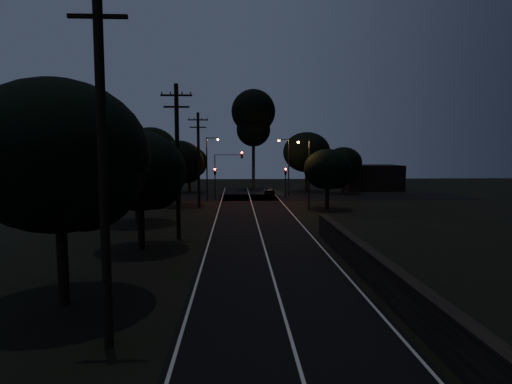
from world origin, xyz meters
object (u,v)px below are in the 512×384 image
utility_pole_far (199,158)px  signal_left (215,178)px  signal_right (285,178)px  signal_mast (228,166)px  streetlight_a (208,164)px  car (269,191)px  utility_pole_mid (177,159)px  utility_pole_near (102,154)px  streetlight_b (287,163)px  streetlight_c (308,169)px  tall_pine (253,117)px

utility_pole_far → signal_left: (1.40, 7.99, -2.65)m
utility_pole_far → signal_right: (10.60, 7.99, -2.65)m
signal_right → utility_pole_far: bearing=-143.0°
signal_right → signal_mast: size_ratio=0.66×
streetlight_a → car: 11.05m
utility_pole_mid → signal_left: 25.19m
utility_pole_far → utility_pole_near: bearing=-90.0°
signal_right → streetlight_a: bearing=-168.7°
utility_pole_far → car: 15.92m
signal_left → car: bearing=30.3°
car → utility_pole_mid: bearing=77.3°
streetlight_b → signal_mast: bearing=-154.0°
streetlight_a → car: bearing=37.9°
signal_right → car: (-1.76, 4.35, -2.16)m
streetlight_b → car: streetlight_b is taller
utility_pole_mid → car: bearing=73.2°
utility_pole_near → signal_right: size_ratio=2.93×
streetlight_a → streetlight_c: size_ratio=1.07×
utility_pole_far → streetlight_b: 16.51m
signal_right → signal_mast: signal_mast is taller
signal_left → utility_pole_near: bearing=-91.9°
streetlight_c → car: size_ratio=1.90×
tall_pine → streetlight_a: bearing=-110.4°
utility_pole_near → tall_pine: size_ratio=0.74×
tall_pine → signal_left: 18.34m
signal_left → streetlight_c: 14.52m
tall_pine → signal_right: size_ratio=3.98×
utility_pole_far → tall_pine: (7.00, 23.00, 6.28)m
streetlight_c → car: 15.10m
signal_left → tall_pine: bearing=69.5°
streetlight_a → utility_pole_far: bearing=-96.6°
streetlight_c → car: streetlight_c is taller
signal_mast → streetlight_b: (8.22, 4.01, 0.30)m
utility_pole_near → signal_mast: bearing=85.8°
tall_pine → streetlight_c: bearing=-79.1°
signal_left → utility_pole_far: bearing=-99.9°
signal_left → streetlight_a: 2.77m
streetlight_b → signal_right: bearing=-100.0°
car → utility_pole_near: bearing=83.3°
utility_pole_near → streetlight_a: bearing=89.0°
signal_mast → streetlight_c: streetlight_c is taller
signal_left → streetlight_a: bearing=-109.6°
utility_pole_mid → car: utility_pole_mid is taller
utility_pole_mid → signal_right: utility_pole_mid is taller
utility_pole_near → car: (8.84, 46.33, -5.57)m
signal_left → streetlight_b: streetlight_b is taller
car → signal_right: bearing=116.2°
utility_pole_mid → car: (8.84, 29.33, -5.06)m
streetlight_a → streetlight_c: streetlight_a is taller
signal_left → signal_mast: (1.69, 0.00, 1.50)m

